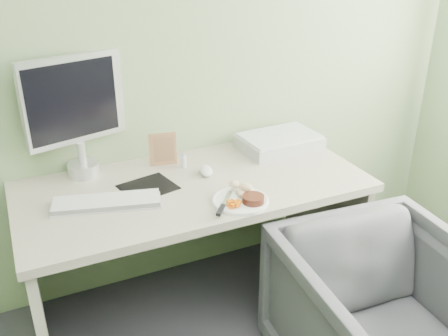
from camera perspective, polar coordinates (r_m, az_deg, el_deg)
name	(u,v)px	position (r m, az deg, el deg)	size (l,w,h in m)	color
wall_back	(161,33)	(2.45, -7.19, 15.03)	(3.50, 3.50, 0.00)	gray
desk	(195,217)	(2.41, -3.37, -5.60)	(1.60, 0.75, 0.73)	#B6AA99
plate	(240,201)	(2.15, 1.89, -3.77)	(0.25, 0.25, 0.01)	white
steak	(253,199)	(2.12, 3.35, -3.56)	(0.09, 0.09, 0.03)	black
potato_pile	(244,188)	(2.18, 2.26, -2.33)	(0.10, 0.07, 0.05)	tan
carrot_heap	(234,203)	(2.09, 1.14, -3.99)	(0.06, 0.05, 0.04)	#EA6104
steak_knife	(223,206)	(2.07, -0.15, -4.38)	(0.15, 0.18, 0.02)	silver
mousepad	(148,187)	(2.30, -8.68, -2.17)	(0.23, 0.20, 0.00)	black
keyboard	(107,202)	(2.18, -13.26, -3.76)	(0.45, 0.13, 0.02)	white
computer_mouse	(206,171)	(2.39, -2.06, -0.32)	(0.06, 0.11, 0.04)	white
photo_frame	(163,149)	(2.48, -7.00, 2.15)	(0.13, 0.02, 0.17)	#8F6243
eyedrop_bottle	(184,161)	(2.46, -4.63, 0.82)	(0.03, 0.03, 0.08)	white
scanner	(279,142)	(2.69, 6.33, 2.94)	(0.42, 0.28, 0.06)	#B6B7BD
monitor	(75,110)	(2.38, -16.65, 6.36)	(0.47, 0.18, 0.57)	silver
desk_chair	(379,320)	(2.23, 17.32, -16.26)	(0.74, 0.76, 0.69)	#3A3B3F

